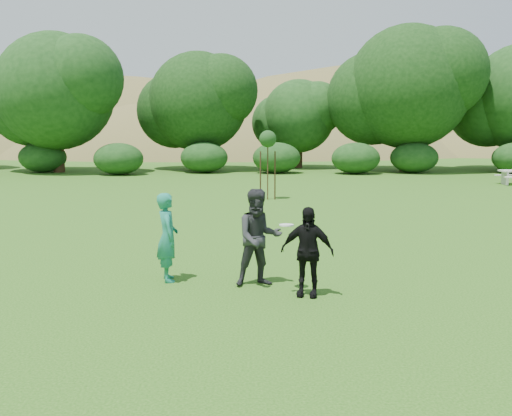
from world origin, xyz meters
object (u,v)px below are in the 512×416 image
at_px(player_black, 307,252).
at_px(sapling, 268,141).
at_px(player_teal, 167,237).
at_px(player_grey, 259,238).

bearing_deg(player_black, sapling, 106.10).
bearing_deg(player_black, player_teal, 173.26).
height_order(player_teal, player_grey, player_grey).
distance_m(player_teal, player_grey, 1.82).
height_order(player_teal, player_black, player_teal).
bearing_deg(sapling, player_grey, -91.78).
distance_m(player_black, sapling, 13.63).
bearing_deg(sapling, player_black, -88.05).
xyz_separation_m(player_teal, player_black, (2.65, -1.01, -0.06)).
bearing_deg(player_teal, sapling, -26.59).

